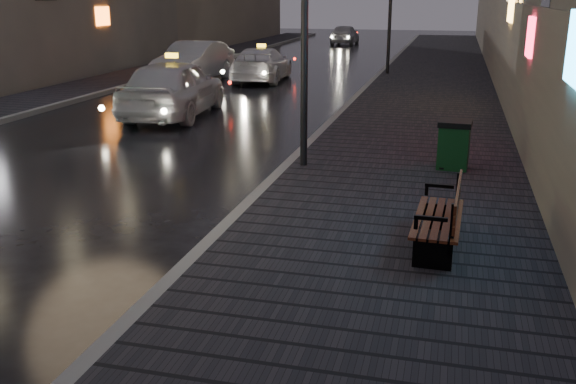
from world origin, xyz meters
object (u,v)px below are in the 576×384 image
object	(u,v)px
taxi_near	(173,88)
taxi_mid	(262,64)
bench	(443,217)
trash_bin	(454,144)
car_left_mid	(194,62)
car_far	(345,34)

from	to	relation	value
taxi_near	taxi_mid	xyz separation A→B (m)	(0.19, 8.28, -0.16)
bench	taxi_near	world-z (taller)	taxi_near
taxi_near	taxi_mid	distance (m)	8.29
trash_bin	car_left_mid	size ratio (longest dim) A/B	0.20
bench	car_far	bearing A→B (deg)	103.88
trash_bin	car_far	distance (m)	34.37
trash_bin	car_far	world-z (taller)	car_far
bench	taxi_mid	xyz separation A→B (m)	(-7.67, 17.16, 0.08)
trash_bin	taxi_near	distance (m)	9.16
car_left_mid	trash_bin	bearing A→B (deg)	-46.56
trash_bin	taxi_near	size ratio (longest dim) A/B	0.19
taxi_mid	car_far	xyz separation A→B (m)	(-0.04, 20.65, 0.01)
car_far	taxi_near	bearing A→B (deg)	89.96
car_far	taxi_mid	bearing A→B (deg)	90.37
taxi_near	car_far	size ratio (longest dim) A/B	1.23
bench	trash_bin	bearing A→B (deg)	91.10
trash_bin	car_left_mid	world-z (taller)	car_left_mid
bench	car_far	distance (m)	38.59
taxi_mid	car_left_mid	bearing A→B (deg)	12.65
bench	taxi_mid	size ratio (longest dim) A/B	0.38
trash_bin	taxi_near	xyz separation A→B (m)	(-7.95, 4.54, 0.21)
trash_bin	taxi_mid	size ratio (longest dim) A/B	0.20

